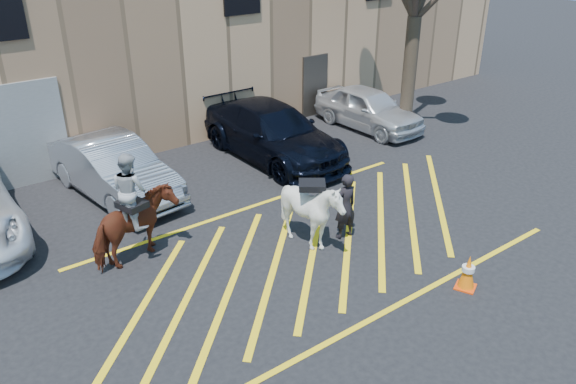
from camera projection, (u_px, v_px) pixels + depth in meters
ground at (305, 243)px, 12.56m from camera, size 90.00×90.00×0.00m
car_silver_sedan at (113, 169)px, 14.45m from camera, size 2.15×4.73×1.50m
car_blue_suv at (273, 132)px, 16.76m from camera, size 2.27×5.50×1.59m
car_white_suv at (368, 108)px, 19.19m from camera, size 1.79×4.19×1.41m
handler at (345, 206)px, 12.49m from camera, size 0.60×0.42×1.56m
warehouse at (92, 11)px, 19.55m from camera, size 32.42×10.20×7.30m
hatching_zone at (313, 249)px, 12.34m from camera, size 12.60×5.12×0.01m
mounted_bay at (134, 219)px, 11.54m from camera, size 2.00×1.31×2.43m
saddled_white at (312, 212)px, 12.11m from camera, size 1.99×2.02×1.67m
traffic_cone at (468, 272)px, 10.90m from camera, size 0.50×0.50×0.73m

